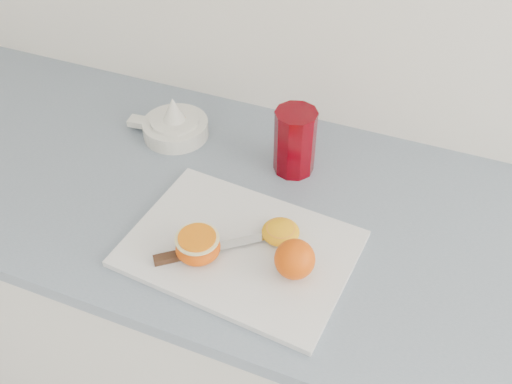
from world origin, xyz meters
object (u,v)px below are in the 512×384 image
(counter, at_px, (248,329))
(citrus_juicer, at_px, (175,125))
(half_orange, at_px, (198,246))
(red_tumbler, at_px, (295,144))
(cutting_board, at_px, (240,248))

(counter, distance_m, citrus_juicer, 0.53)
(half_orange, height_order, red_tumbler, red_tumbler)
(citrus_juicer, bearing_deg, half_orange, -55.77)
(cutting_board, relative_size, half_orange, 5.01)
(counter, height_order, red_tumbler, red_tumbler)
(cutting_board, relative_size, red_tumbler, 2.78)
(cutting_board, height_order, citrus_juicer, citrus_juicer)
(counter, bearing_deg, half_orange, -95.12)
(cutting_board, relative_size, citrus_juicer, 2.13)
(cutting_board, bearing_deg, counter, 108.29)
(counter, distance_m, half_orange, 0.51)
(counter, xyz_separation_m, half_orange, (-0.02, -0.17, 0.48))
(red_tumbler, bearing_deg, citrus_juicer, 177.97)
(counter, bearing_deg, red_tumbler, 65.23)
(cutting_board, xyz_separation_m, citrus_juicer, (-0.26, 0.25, 0.02))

